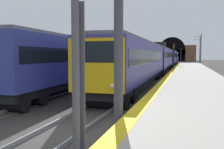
{
  "coord_description": "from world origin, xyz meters",
  "views": [
    {
      "loc": [
        -7.75,
        -4.04,
        2.69
      ],
      "look_at": [
        7.6,
        0.32,
        1.52
      ],
      "focal_mm": 42.15,
      "sensor_mm": 36.0,
      "label": 1
    }
  ],
  "objects": [
    {
      "name": "catenary_mast_near",
      "position": [
        67.21,
        -7.43,
        3.84
      ],
      "size": [
        0.22,
        1.79,
        7.49
      ],
      "color": "#595B60",
      "rests_on": "ground_plane"
    },
    {
      "name": "tunnel_portal",
      "position": [
        114.63,
        2.32,
        3.65
      ],
      "size": [
        2.3,
        20.75,
        11.62
      ],
      "color": "brown",
      "rests_on": "ground_plane"
    },
    {
      "name": "platform_right",
      "position": [
        0.0,
        -4.66,
        0.45
      ],
      "size": [
        112.0,
        4.78,
        0.9
      ],
      "primitive_type": "cube",
      "color": "#ADA89E",
      "rests_on": "ground_plane"
    },
    {
      "name": "railway_signal_near",
      "position": [
        -2.8,
        -1.87,
        3.06
      ],
      "size": [
        0.39,
        0.38,
        5.04
      ],
      "rotation": [
        0.0,
        0.0,
        3.14
      ],
      "color": "#4C4C54",
      "rests_on": "ground_plane"
    },
    {
      "name": "railway_signal_far",
      "position": [
        97.86,
        -1.87,
        3.22
      ],
      "size": [
        0.39,
        0.38,
        5.54
      ],
      "rotation": [
        0.0,
        0.0,
        3.14
      ],
      "color": "#38383D",
      "rests_on": "ground_plane"
    },
    {
      "name": "catenary_mast_far",
      "position": [
        62.1,
        -7.43,
        4.1
      ],
      "size": [
        0.22,
        1.73,
        8.03
      ],
      "color": "#595B60",
      "rests_on": "ground_plane"
    },
    {
      "name": "platform_right_edge_strip",
      "position": [
        0.0,
        -2.53,
        0.91
      ],
      "size": [
        112.0,
        0.5,
        0.01
      ],
      "primitive_type": "cube",
      "color": "yellow",
      "rests_on": "platform_right"
    },
    {
      "name": "track_main_line",
      "position": [
        0.0,
        0.0,
        0.04
      ],
      "size": [
        160.0,
        2.99,
        0.21
      ],
      "color": "#383533",
      "rests_on": "ground_plane"
    },
    {
      "name": "train_adjacent_platform",
      "position": [
        20.37,
        4.65,
        2.3
      ],
      "size": [
        36.87,
        3.35,
        4.92
      ],
      "rotation": [
        0.0,
        0.0,
        0.02
      ],
      "color": "navy",
      "rests_on": "ground_plane"
    },
    {
      "name": "railway_signal_mid",
      "position": [
        39.2,
        -1.87,
        2.91
      ],
      "size": [
        0.39,
        0.38,
        4.78
      ],
      "rotation": [
        0.0,
        0.0,
        3.14
      ],
      "color": "#38383D",
      "rests_on": "ground_plane"
    },
    {
      "name": "train_main_approaching",
      "position": [
        44.54,
        -0.0,
        2.22
      ],
      "size": [
        81.8,
        2.96,
        4.75
      ],
      "rotation": [
        0.0,
        0.0,
        3.15
      ],
      "color": "navy",
      "rests_on": "ground_plane"
    },
    {
      "name": "ground_plane",
      "position": [
        0.0,
        0.0,
        0.0
      ],
      "size": [
        320.0,
        320.0,
        0.0
      ],
      "primitive_type": "plane",
      "color": "#302D2B"
    }
  ]
}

